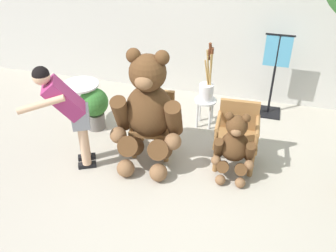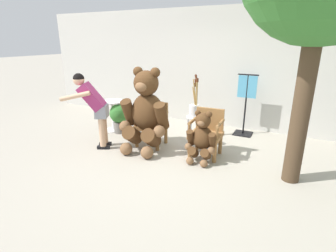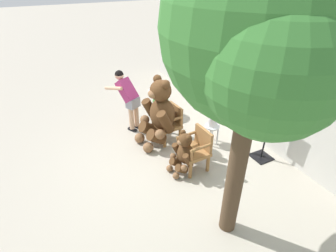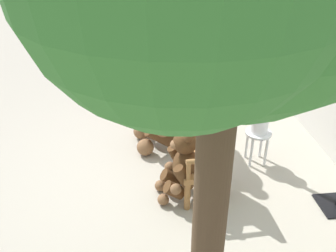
{
  "view_description": "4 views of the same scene",
  "coord_description": "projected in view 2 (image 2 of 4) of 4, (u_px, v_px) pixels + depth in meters",
  "views": [
    {
      "loc": [
        0.78,
        -3.73,
        3.26
      ],
      "look_at": [
        -0.24,
        -0.02,
        0.75
      ],
      "focal_mm": 40.0,
      "sensor_mm": 36.0,
      "label": 1
    },
    {
      "loc": [
        1.98,
        -3.9,
        2.08
      ],
      "look_at": [
        0.04,
        -0.06,
        0.64
      ],
      "focal_mm": 28.0,
      "sensor_mm": 36.0,
      "label": 2
    },
    {
      "loc": [
        4.08,
        -1.92,
        3.54
      ],
      "look_at": [
        -0.17,
        0.23,
        0.65
      ],
      "focal_mm": 28.0,
      "sensor_mm": 36.0,
      "label": 3
    },
    {
      "loc": [
        3.99,
        -0.36,
        2.95
      ],
      "look_at": [
        0.14,
        0.08,
        0.7
      ],
      "focal_mm": 40.0,
      "sensor_mm": 36.0,
      "label": 4
    }
  ],
  "objects": [
    {
      "name": "white_stool",
      "position": [
        194.0,
        121.0,
        5.77
      ],
      "size": [
        0.34,
        0.34,
        0.46
      ],
      "color": "silver",
      "rests_on": "ground"
    },
    {
      "name": "wooden_chair_left",
      "position": [
        153.0,
        123.0,
        5.31
      ],
      "size": [
        0.6,
        0.56,
        0.86
      ],
      "color": "olive",
      "rests_on": "ground"
    },
    {
      "name": "teddy_bear_large",
      "position": [
        146.0,
        111.0,
        4.98
      ],
      "size": [
        0.96,
        0.93,
        1.59
      ],
      "color": "#4C3019",
      "rests_on": "ground"
    },
    {
      "name": "back_wall",
      "position": [
        212.0,
        68.0,
        6.4
      ],
      "size": [
        10.0,
        0.16,
        2.8
      ],
      "primitive_type": "cube",
      "color": "beige",
      "rests_on": "ground"
    },
    {
      "name": "person_visitor",
      "position": [
        94.0,
        104.0,
        5.02
      ],
      "size": [
        0.72,
        0.71,
        1.48
      ],
      "color": "black",
      "rests_on": "ground"
    },
    {
      "name": "wooden_chair_right",
      "position": [
        207.0,
        131.0,
        4.82
      ],
      "size": [
        0.58,
        0.54,
        0.86
      ],
      "color": "olive",
      "rests_on": "ground"
    },
    {
      "name": "potted_plant",
      "position": [
        119.0,
        116.0,
        6.0
      ],
      "size": [
        0.44,
        0.44,
        0.68
      ],
      "color": "slate",
      "rests_on": "ground"
    },
    {
      "name": "teddy_bear_small",
      "position": [
        202.0,
        137.0,
        4.58
      ],
      "size": [
        0.55,
        0.52,
        0.91
      ],
      "color": "#4C3019",
      "rests_on": "ground"
    },
    {
      "name": "ground_plane",
      "position": [
        167.0,
        158.0,
        4.81
      ],
      "size": [
        60.0,
        60.0,
        0.0
      ],
      "primitive_type": "plane",
      "color": "#A8A091"
    },
    {
      "name": "round_side_table",
      "position": [
        113.0,
        112.0,
        6.12
      ],
      "size": [
        0.56,
        0.56,
        0.72
      ],
      "color": "white",
      "rests_on": "ground"
    },
    {
      "name": "brush_bucket",
      "position": [
        194.0,
        108.0,
        5.67
      ],
      "size": [
        0.22,
        0.22,
        0.92
      ],
      "color": "white",
      "rests_on": "white_stool"
    },
    {
      "name": "clothing_display_stand",
      "position": [
        246.0,
        103.0,
        5.8
      ],
      "size": [
        0.44,
        0.4,
        1.36
      ],
      "color": "black",
      "rests_on": "ground"
    }
  ]
}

